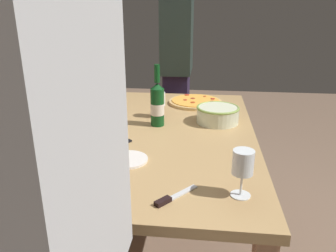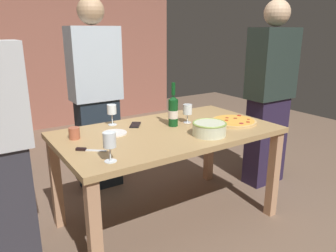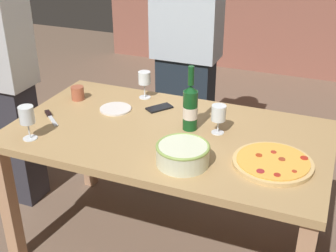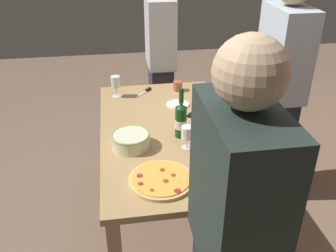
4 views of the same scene
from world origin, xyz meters
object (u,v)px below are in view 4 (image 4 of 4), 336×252
at_px(side_plate, 178,104).
at_px(serving_bowl, 131,140).
at_px(pizza_knife, 146,91).
at_px(person_guest_left, 230,251).
at_px(person_guest_right, 161,62).
at_px(wine_glass_far_left, 116,83).
at_px(dining_table, 168,142).
at_px(person_host, 278,92).
at_px(cup_amber, 178,86).
at_px(wine_bottle, 181,120).
at_px(pizza, 161,179).
at_px(wine_glass_by_bottle, 187,134).
at_px(wine_glass_near_pizza, 209,94).
at_px(cell_phone, 197,117).

bearing_deg(side_plate, serving_bowl, -35.86).
distance_m(pizza_knife, person_guest_left, 1.83).
xyz_separation_m(serving_bowl, person_guest_right, (-1.31, 0.37, 0.02)).
bearing_deg(person_guest_right, side_plate, 7.31).
distance_m(serving_bowl, wine_glass_far_left, 0.78).
relative_size(dining_table, person_host, 0.93).
relative_size(cup_amber, person_guest_left, 0.05).
relative_size(person_host, person_guest_left, 1.01).
relative_size(dining_table, wine_bottle, 4.78).
bearing_deg(person_host, person_guest_right, -64.74).
height_order(wine_glass_far_left, cup_amber, wine_glass_far_left).
bearing_deg(cup_amber, pizza_knife, -91.92).
xyz_separation_m(pizza, wine_glass_by_bottle, (-0.31, 0.20, 0.09)).
bearing_deg(wine_glass_near_pizza, pizza_knife, -129.69).
bearing_deg(person_guest_right, cup_amber, 13.87).
relative_size(wine_glass_near_pizza, side_plate, 0.92).
relative_size(serving_bowl, cell_phone, 1.66).
bearing_deg(dining_table, wine_glass_by_bottle, 18.64).
bearing_deg(wine_glass_by_bottle, wine_glass_far_left, -154.23).
relative_size(cup_amber, cell_phone, 0.55).
relative_size(wine_glass_near_pizza, person_guest_right, 0.10).
distance_m(serving_bowl, wine_glass_by_bottle, 0.35).
bearing_deg(cell_phone, pizza_knife, 68.79).
relative_size(wine_glass_far_left, person_guest_right, 0.11).
distance_m(dining_table, wine_glass_by_bottle, 0.32).
bearing_deg(person_guest_left, side_plate, -5.59).
bearing_deg(pizza, serving_bowl, -159.79).
distance_m(serving_bowl, side_plate, 0.67).
xyz_separation_m(dining_table, cup_amber, (-0.64, 0.18, 0.13)).
relative_size(wine_glass_far_left, pizza_knife, 1.06).
relative_size(pizza, person_host, 0.21).
distance_m(dining_table, side_plate, 0.40).
xyz_separation_m(wine_bottle, wine_glass_far_left, (-0.69, -0.39, -0.00)).
height_order(pizza, wine_glass_by_bottle, wine_glass_by_bottle).
bearing_deg(person_guest_left, pizza, 13.31).
distance_m(cup_amber, person_host, 0.81).
height_order(dining_table, pizza_knife, pizza_knife).
height_order(person_host, person_guest_left, person_host).
xyz_separation_m(wine_glass_far_left, cup_amber, (-0.04, 0.50, -0.08)).
distance_m(serving_bowl, wine_glass_near_pizza, 0.77).
relative_size(cup_amber, person_host, 0.05).
relative_size(person_guest_left, person_guest_right, 1.05).
xyz_separation_m(cup_amber, cell_phone, (0.49, 0.06, -0.03)).
height_order(wine_glass_far_left, person_guest_left, person_guest_left).
xyz_separation_m(wine_glass_far_left, person_host, (0.38, 1.18, 0.01)).
xyz_separation_m(wine_glass_near_pizza, person_guest_right, (-0.84, -0.24, -0.04)).
bearing_deg(wine_bottle, wine_glass_near_pizza, 143.67).
bearing_deg(person_host, wine_glass_near_pizza, -22.24).
distance_m(wine_glass_near_pizza, person_guest_right, 0.88).
relative_size(serving_bowl, wine_glass_by_bottle, 1.60).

